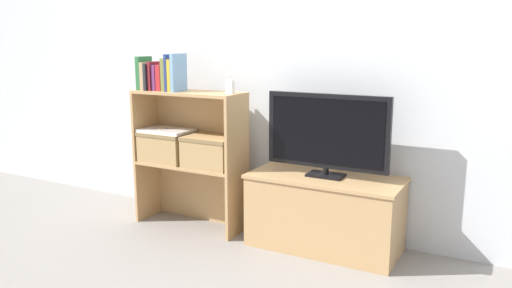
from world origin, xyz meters
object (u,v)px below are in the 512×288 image
Objects in this scene: tv at (327,133)px; book_plum at (159,78)px; book_skyblue at (179,73)px; baby_monitor at (230,87)px; book_mustard at (175,75)px; storage_basket_left at (167,145)px; laptop at (166,130)px; tv_stand at (325,212)px; book_charcoal at (152,77)px; book_forest at (144,73)px; book_olive at (168,75)px; book_navy at (172,73)px; storage_basket_right at (211,150)px; book_maroon at (155,76)px; book_crimson at (163,78)px; book_tan at (148,76)px.

book_plum reaches higher than tv.
book_skyblue is 0.38m from baby_monitor.
book_mustard is at bearing -174.45° from baby_monitor.
baby_monitor is at bearing 1.68° from storage_basket_left.
laptop is (0.03, 0.02, -0.37)m from book_plum.
book_charcoal is (-1.24, -0.11, 0.80)m from tv_stand.
book_forest is at bearing 180.00° from book_mustard.
book_olive is 0.89× the size of book_navy.
tv_stand is 1.31m from book_skyblue.
book_skyblue is at bearing 0.00° from book_mustard.
book_mustard is 0.41m from baby_monitor.
book_mustard is 0.61× the size of storage_basket_right.
book_maroon is 0.07m from book_crimson.
book_forest is 1.26× the size of book_charcoal.
tv_stand is at bearing 5.70° from book_navy.
book_skyblue reaches higher than book_forest.
book_navy is 0.51m from storage_basket_left.
book_plum is 0.49× the size of laptop.
book_mustard reaches higher than storage_basket_left.
book_skyblue is at bearing 0.00° from book_crimson.
book_charcoal is 1.05× the size of book_plum.
book_forest is 1.32× the size of book_plum.
book_forest is at bearing 180.00° from book_maroon.
book_tan is 0.06m from book_maroon.
book_maroon is at bearing 180.00° from book_crimson.
book_plum reaches higher than storage_basket_right.
book_navy is 0.71× the size of storage_basket_left.
book_maroon is 0.03m from book_plum.
book_navy reaches higher than book_mustard.
baby_monitor is (0.50, 0.04, -0.04)m from book_crimson.
book_maroon reaches higher than baby_monitor.
book_navy is (0.17, -0.00, 0.03)m from book_charcoal.
laptop is at bearing -175.90° from tv_stand.
book_navy reaches higher than baby_monitor.
book_olive is at bearing -174.46° from tv_stand.
tv_stand is at bearing 5.02° from book_maroon.
book_tan is at bearing 180.00° from book_olive.
book_olive is 0.47m from baby_monitor.
book_mustard is (0.23, 0.00, 0.01)m from book_tan.
tv_stand is 1.40m from book_crimson.
storage_basket_right is (0.43, 0.02, -0.48)m from book_maroon.
tv_stand is 2.66× the size of laptop.
laptop is (-1.15, -0.08, -0.07)m from tv.
book_navy is at bearing -175.20° from storage_basket_right.
book_forest is at bearing -171.34° from storage_basket_left.
tv_stand is 5.17× the size of book_charcoal.
storage_basket_right is at bearing 0.00° from storage_basket_left.
tv is 1.15m from book_olive.
laptop reaches higher than tv_stand.
laptop is at bearing 155.11° from book_olive.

